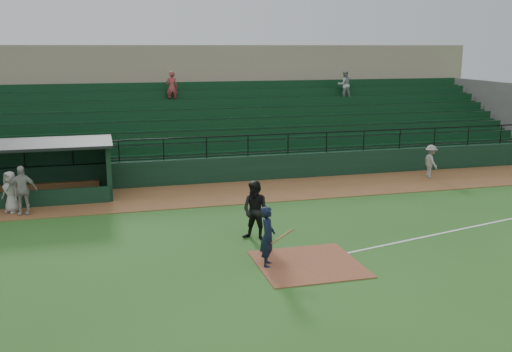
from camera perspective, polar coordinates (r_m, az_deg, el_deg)
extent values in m
plane|color=#25571C|center=(18.50, 4.04, -7.50)|extent=(90.00, 90.00, 0.00)
cube|color=brown|center=(25.86, -1.72, -1.60)|extent=(40.00, 4.00, 0.03)
cube|color=brown|center=(17.62, 5.11, -8.52)|extent=(3.00, 3.00, 0.03)
cube|color=white|center=(23.21, 22.10, -4.22)|extent=(17.49, 4.44, 0.01)
cube|color=black|center=(27.82, -2.77, 0.64)|extent=(36.00, 0.35, 1.20)
cylinder|color=black|center=(27.53, -2.81, 3.90)|extent=(36.00, 0.06, 0.06)
cube|color=#62625E|center=(32.35, -4.65, 4.45)|extent=(36.00, 9.00, 3.60)
cube|color=#0D3218|center=(31.80, -4.50, 5.13)|extent=(34.56, 8.00, 4.05)
cube|color=#62625E|center=(39.72, 21.93, 5.53)|extent=(0.35, 9.50, 4.20)
cube|color=gray|center=(38.57, -6.45, 7.81)|extent=(38.00, 3.00, 6.40)
cube|color=#62625E|center=(36.56, -5.99, 8.35)|extent=(36.00, 2.00, 0.20)
imported|color=#A6A6A6|center=(36.40, 8.62, 8.79)|extent=(0.86, 0.67, 1.78)
imported|color=#963737|center=(33.63, -8.21, 8.54)|extent=(0.66, 0.43, 1.81)
cube|color=black|center=(27.60, -23.07, 0.71)|extent=(8.50, 0.20, 2.30)
cube|color=black|center=(26.03, -14.17, 0.68)|extent=(0.20, 2.60, 2.30)
cube|color=black|center=(26.13, -23.67, 2.74)|extent=(8.90, 3.20, 0.12)
cube|color=olive|center=(27.40, -23.02, -1.30)|extent=(7.65, 0.40, 0.50)
cube|color=black|center=(25.21, -23.71, -2.26)|extent=(8.50, 0.12, 0.70)
imported|color=black|center=(17.13, 1.14, -5.93)|extent=(0.63, 0.77, 1.81)
cylinder|color=olive|center=(17.04, 2.63, -5.88)|extent=(0.79, 0.34, 0.35)
imported|color=black|center=(19.39, -0.01, -3.41)|extent=(1.24, 1.20, 2.01)
imported|color=gray|center=(29.79, 16.68, 1.38)|extent=(0.66, 1.07, 1.61)
imported|color=#A69F9B|center=(23.97, -21.86, -1.29)|extent=(1.14, 0.54, 1.90)
imported|color=#A6A19B|center=(24.42, -22.80, -1.44)|extent=(0.94, 0.92, 1.63)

